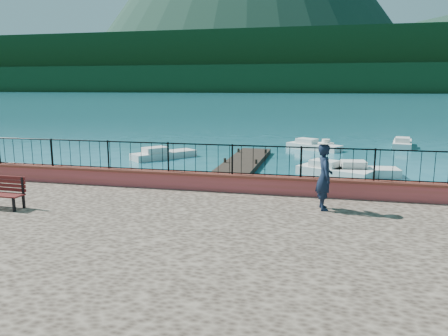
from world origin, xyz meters
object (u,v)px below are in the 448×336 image
at_px(boat_1, 334,169).
at_px(boat_5, 403,141).
at_px(boat_2, 364,168).
at_px(person, 324,177).
at_px(boat_3, 164,152).
at_px(boat_0, 183,191).
at_px(boat_4, 314,144).

bearing_deg(boat_1, boat_5, 93.63).
relative_size(boat_1, boat_5, 0.95).
bearing_deg(boat_5, boat_2, 172.56).
xyz_separation_m(person, boat_3, (-10.09, 14.08, -1.73)).
distance_m(boat_1, boat_3, 11.13).
bearing_deg(person, boat_0, 40.41).
bearing_deg(boat_4, boat_5, 55.82).
xyz_separation_m(boat_0, boat_5, (11.45, 19.03, 0.00)).
height_order(boat_1, boat_5, same).
xyz_separation_m(boat_0, boat_4, (4.85, 15.81, 0.00)).
xyz_separation_m(boat_0, boat_3, (-4.48, 9.72, 0.00)).
distance_m(boat_2, boat_3, 12.46).
xyz_separation_m(boat_2, boat_3, (-12.11, 2.93, 0.00)).
height_order(boat_0, boat_3, same).
distance_m(person, boat_4, 20.26).
height_order(boat_3, boat_4, same).
distance_m(boat_3, boat_4, 11.15).
height_order(person, boat_1, person).
bearing_deg(person, boat_5, -25.75).
distance_m(person, boat_2, 11.47).
height_order(boat_3, boat_5, same).
relative_size(person, boat_4, 0.46).
bearing_deg(person, boat_1, -14.49).
height_order(boat_1, boat_3, same).
xyz_separation_m(boat_2, boat_5, (3.82, 12.24, 0.00)).
bearing_deg(boat_1, boat_0, -107.55).
distance_m(boat_0, boat_1, 8.83).
distance_m(boat_0, boat_2, 10.22).
distance_m(boat_0, boat_5, 22.21).
height_order(person, boat_0, person).
relative_size(person, boat_2, 0.53).
relative_size(boat_2, boat_3, 0.83).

